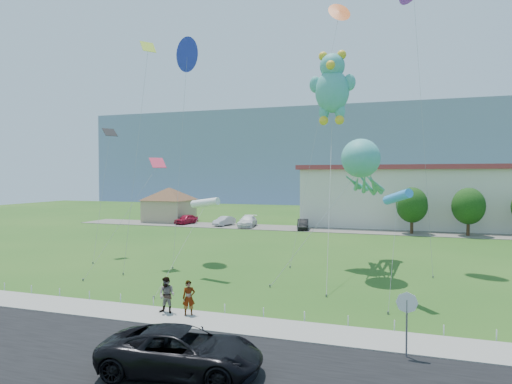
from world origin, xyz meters
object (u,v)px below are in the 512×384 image
(pavilion, at_px, (169,201))
(suv, at_px, (182,351))
(pedestrian_right, at_px, (167,295))
(stop_sign, at_px, (407,309))
(parked_car_white, at_px, (248,221))
(octopus_kite, at_px, (362,168))
(pedestrian_left, at_px, (189,298))
(parked_car_red, at_px, (186,219))
(parked_car_silver, at_px, (224,221))
(teddy_bear_kite, at_px, (332,86))
(parked_car_black, at_px, (303,224))

(pavilion, distance_m, suv, 53.11)
(pavilion, relative_size, pedestrian_right, 5.23)
(stop_sign, height_order, parked_car_white, stop_sign)
(stop_sign, xyz_separation_m, octopus_kite, (-3.02, 14.64, 5.44))
(suv, relative_size, pedestrian_left, 3.35)
(parked_car_white, bearing_deg, stop_sign, -71.03)
(pedestrian_right, xyz_separation_m, octopus_kite, (8.11, 12.77, 6.33))
(parked_car_red, relative_size, parked_car_silver, 1.05)
(parked_car_red, bearing_deg, teddy_bear_kite, -30.87)
(parked_car_red, bearing_deg, stop_sign, -41.64)
(parked_car_silver, distance_m, teddy_bear_kite, 30.89)
(suv, xyz_separation_m, parked_car_black, (-5.16, 42.25, -0.13))
(parked_car_silver, bearing_deg, parked_car_black, 8.79)
(stop_sign, height_order, parked_car_black, stop_sign)
(parked_car_red, bearing_deg, parked_car_white, 8.40)
(octopus_kite, height_order, teddy_bear_kite, teddy_bear_kite)
(pedestrian_right, height_order, parked_car_red, pedestrian_right)
(pavilion, relative_size, octopus_kite, 0.85)
(teddy_bear_kite, bearing_deg, parked_car_black, 108.29)
(parked_car_silver, bearing_deg, teddy_bear_kite, -36.90)
(parked_car_black, xyz_separation_m, octopus_kite, (9.42, -23.68, 6.61))
(pavilion, bearing_deg, parked_car_red, -33.14)
(pedestrian_right, bearing_deg, pedestrian_left, 3.79)
(pedestrian_left, bearing_deg, pavilion, 91.64)
(stop_sign, relative_size, parked_car_silver, 0.67)
(pedestrian_left, bearing_deg, stop_sign, -39.60)
(parked_car_red, bearing_deg, parked_car_silver, 9.28)
(pavilion, xyz_separation_m, suv, (26.22, -46.13, -2.19))
(suv, distance_m, parked_car_black, 42.56)
(parked_car_red, xyz_separation_m, parked_car_black, (16.87, -1.15, -0.03))
(pavilion, bearing_deg, parked_car_black, -10.46)
(parked_car_white, bearing_deg, pavilion, 158.03)
(pedestrian_left, distance_m, parked_car_white, 38.34)
(suv, xyz_separation_m, octopus_kite, (4.26, 18.57, 6.48))
(parked_car_red, distance_m, parked_car_white, 9.29)
(pedestrian_left, relative_size, parked_car_black, 0.43)
(pavilion, distance_m, parked_car_white, 14.04)
(suv, height_order, teddy_bear_kite, teddy_bear_kite)
(parked_car_silver, height_order, parked_car_white, parked_car_white)
(suv, relative_size, teddy_bear_kite, 0.34)
(pavilion, bearing_deg, teddy_bear_kite, -41.36)
(parked_car_red, xyz_separation_m, octopus_kite, (26.29, -24.83, 6.58))
(pedestrian_right, height_order, octopus_kite, octopus_kite)
(pedestrian_right, bearing_deg, parked_car_white, 104.42)
(stop_sign, bearing_deg, pedestrian_left, 169.06)
(parked_car_red, distance_m, parked_car_silver, 5.83)
(parked_car_white, bearing_deg, suv, -81.69)
(stop_sign, bearing_deg, teddy_bear_kite, 107.63)
(suv, bearing_deg, parked_car_silver, 12.15)
(octopus_kite, relative_size, teddy_bear_kite, 0.66)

